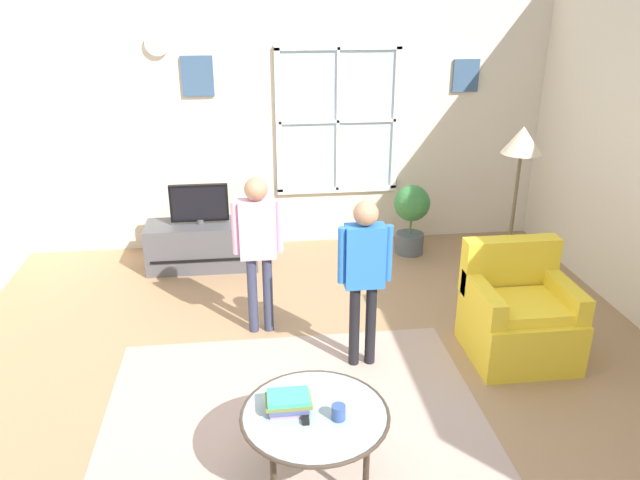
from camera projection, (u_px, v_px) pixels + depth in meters
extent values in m
cube|color=#9E7A56|center=(320.00, 408.00, 4.20)|extent=(6.25, 6.67, 0.02)
cube|color=beige|center=(285.00, 113.00, 6.50)|extent=(5.65, 0.12, 2.91)
cube|color=silver|center=(338.00, 121.00, 6.53)|extent=(1.27, 0.02, 1.52)
cube|color=white|center=(339.00, 47.00, 6.22)|extent=(1.33, 0.04, 0.06)
cube|color=white|center=(337.00, 190.00, 6.79)|extent=(1.33, 0.04, 0.06)
cube|color=white|center=(279.00, 123.00, 6.44)|extent=(0.06, 0.04, 1.52)
cube|color=white|center=(396.00, 120.00, 6.58)|extent=(0.06, 0.04, 1.52)
cube|color=white|center=(338.00, 121.00, 6.51)|extent=(0.03, 0.04, 1.52)
cube|color=white|center=(338.00, 121.00, 6.51)|extent=(1.27, 0.04, 0.03)
cube|color=#38567A|center=(197.00, 76.00, 6.17)|extent=(0.32, 0.03, 0.40)
cube|color=#38567A|center=(466.00, 76.00, 6.50)|extent=(0.28, 0.03, 0.34)
cylinder|color=silver|center=(157.00, 43.00, 6.00)|extent=(0.24, 0.04, 0.24)
cube|color=tan|center=(296.00, 428.00, 3.99)|extent=(2.55, 2.29, 0.01)
cube|color=#4C4C51|center=(202.00, 245.00, 6.27)|extent=(1.12, 0.45, 0.48)
cube|color=black|center=(202.00, 261.00, 6.08)|extent=(1.00, 0.02, 0.02)
cylinder|color=#4C4C4C|center=(201.00, 221.00, 6.17)|extent=(0.08, 0.08, 0.05)
cube|color=black|center=(199.00, 203.00, 6.09)|extent=(0.58, 0.05, 0.38)
cube|color=black|center=(199.00, 204.00, 6.07)|extent=(0.54, 0.01, 0.34)
cube|color=yellow|center=(519.00, 332.00, 4.72)|extent=(0.76, 0.72, 0.42)
cube|color=yellow|center=(510.00, 265.00, 4.83)|extent=(0.76, 0.16, 0.45)
cube|color=yellow|center=(483.00, 299.00, 4.57)|extent=(0.12, 0.65, 0.20)
cube|color=yellow|center=(564.00, 294.00, 4.64)|extent=(0.12, 0.65, 0.20)
cube|color=yellow|center=(526.00, 306.00, 4.58)|extent=(0.61, 0.50, 0.08)
cylinder|color=#99B2B7|center=(315.00, 414.00, 3.45)|extent=(0.83, 0.83, 0.02)
torus|color=#3F3328|center=(315.00, 414.00, 3.45)|extent=(0.86, 0.86, 0.02)
cylinder|color=#33281E|center=(270.00, 421.00, 3.73)|extent=(0.04, 0.04, 0.43)
cylinder|color=#33281E|center=(351.00, 415.00, 3.79)|extent=(0.04, 0.04, 0.43)
cylinder|color=#33281E|center=(366.00, 473.00, 3.33)|extent=(0.04, 0.04, 0.43)
cube|color=#B48CB9|center=(288.00, 408.00, 3.47)|extent=(0.22, 0.16, 0.02)
cube|color=#4B5389|center=(288.00, 404.00, 3.46)|extent=(0.22, 0.18, 0.02)
cube|color=olive|center=(288.00, 401.00, 3.45)|extent=(0.26, 0.16, 0.03)
cube|color=#3BCB88|center=(288.00, 397.00, 3.44)|extent=(0.24, 0.17, 0.02)
cylinder|color=#334C8C|center=(338.00, 412.00, 3.38)|extent=(0.08, 0.08, 0.09)
cube|color=black|center=(305.00, 416.00, 3.41)|extent=(0.05, 0.14, 0.02)
cylinder|color=#333851|center=(253.00, 295.00, 5.02)|extent=(0.08, 0.08, 0.68)
cylinder|color=#333851|center=(268.00, 294.00, 5.04)|extent=(0.08, 0.08, 0.68)
cube|color=#DB9EBC|center=(258.00, 229.00, 4.81)|extent=(0.29, 0.15, 0.48)
sphere|color=#A87A5B|center=(256.00, 189.00, 4.69)|extent=(0.18, 0.18, 0.18)
cylinder|color=#DB9EBC|center=(236.00, 228.00, 4.77)|extent=(0.06, 0.06, 0.43)
cylinder|color=#DB9EBC|center=(279.00, 226.00, 4.81)|extent=(0.06, 0.06, 0.43)
cylinder|color=black|center=(354.00, 326.00, 4.57)|extent=(0.08, 0.08, 0.66)
cylinder|color=black|center=(371.00, 325.00, 4.58)|extent=(0.08, 0.08, 0.66)
cube|color=blue|center=(365.00, 256.00, 4.36)|extent=(0.29, 0.15, 0.47)
sphere|color=#A87A5B|center=(366.00, 213.00, 4.24)|extent=(0.18, 0.18, 0.18)
cylinder|color=blue|center=(342.00, 255.00, 4.32)|extent=(0.06, 0.06, 0.42)
cylinder|color=blue|center=(388.00, 253.00, 4.35)|extent=(0.06, 0.06, 0.42)
cylinder|color=#4C565B|center=(410.00, 243.00, 6.65)|extent=(0.30, 0.30, 0.22)
cylinder|color=#4C7238|center=(410.00, 227.00, 6.58)|extent=(0.02, 0.02, 0.15)
sphere|color=#387D3D|center=(412.00, 203.00, 6.48)|extent=(0.39, 0.39, 0.39)
cylinder|color=black|center=(501.00, 311.00, 5.43)|extent=(0.26, 0.26, 0.03)
cylinder|color=brown|center=(510.00, 237.00, 5.16)|extent=(0.03, 0.03, 1.46)
cone|color=beige|center=(522.00, 140.00, 4.84)|extent=(0.32, 0.32, 0.22)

